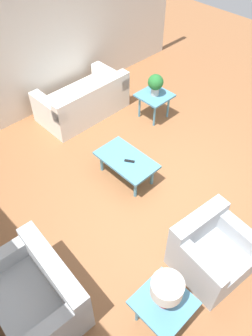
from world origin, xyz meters
The scene contains 11 objects.
ground_plane centered at (0.00, 0.00, 0.00)m, with size 14.00×14.00×0.00m, color #8E5B38.
wall_right centered at (3.06, 0.00, 1.35)m, with size 0.12×7.20×2.70m.
sofa centered at (2.29, -0.46, 0.29)m, with size 0.93×1.70×0.76m.
armchair centered at (-1.38, 0.45, 0.32)m, with size 0.91×0.94×0.79m.
loveseat centered at (-0.33, 2.32, 0.31)m, with size 1.24×0.90×0.79m.
coffee_table centered at (0.48, 0.12, 0.35)m, with size 0.98×0.57×0.40m.
side_table_plant centered at (1.27, -1.38, 0.44)m, with size 0.58×0.58×0.51m.
side_table_lamp centered at (-1.44, 1.42, 0.44)m, with size 0.58×0.58×0.51m.
potted_plant centered at (1.27, -1.38, 0.76)m, with size 0.29×0.29×0.41m.
table_lamp centered at (-1.44, 1.42, 0.83)m, with size 0.33×0.33×0.45m.
remote_control centered at (0.40, 0.13, 0.41)m, with size 0.16×0.12×0.02m.
Camera 1 is at (-2.14, 2.66, 4.01)m, focal length 35.00 mm.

